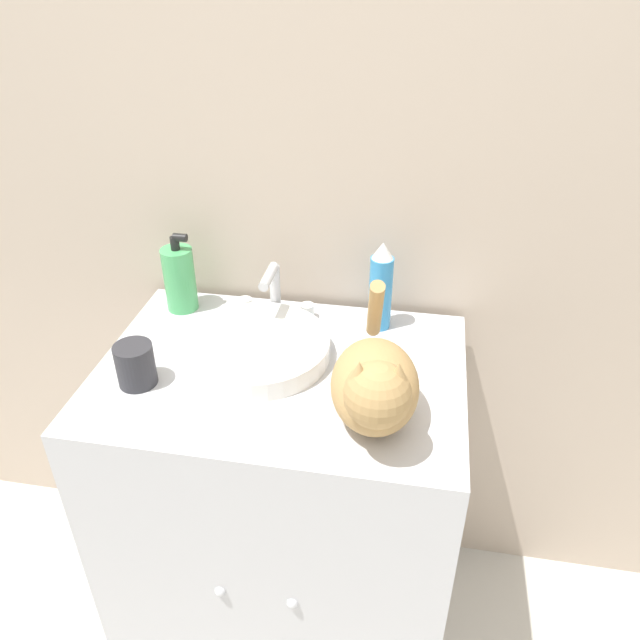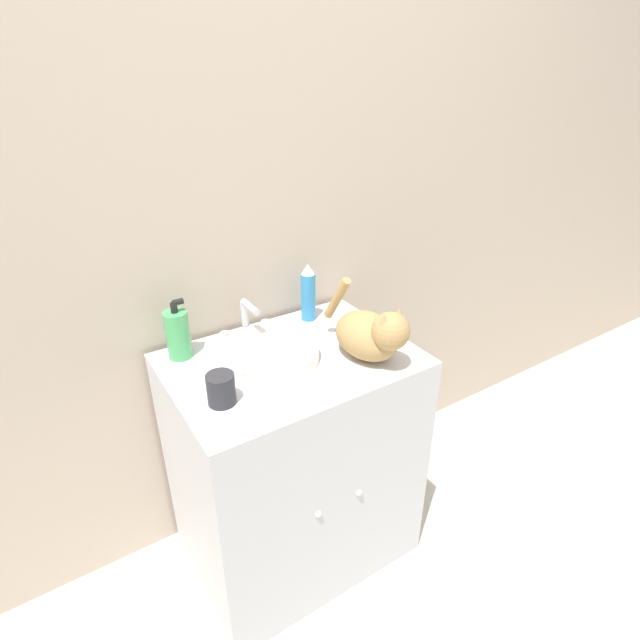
% 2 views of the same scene
% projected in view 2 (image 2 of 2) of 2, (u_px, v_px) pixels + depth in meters
% --- Properties ---
extents(ground_plane, '(8.00, 8.00, 0.00)m').
position_uv_depth(ground_plane, '(337.00, 598.00, 1.69)').
color(ground_plane, beige).
extents(wall_back, '(6.00, 0.05, 2.50)m').
position_uv_depth(wall_back, '(238.00, 195.00, 1.54)').
color(wall_back, '#C6B29E').
rests_on(wall_back, ground_plane).
extents(vanity_cabinet, '(0.74, 0.55, 0.82)m').
position_uv_depth(vanity_cabinet, '(295.00, 460.00, 1.70)').
color(vanity_cabinet, silver).
rests_on(vanity_cabinet, ground_plane).
extents(sink_basin, '(0.30, 0.30, 0.04)m').
position_uv_depth(sink_basin, '(270.00, 353.00, 1.50)').
color(sink_basin, white).
rests_on(sink_basin, vanity_cabinet).
extents(faucet, '(0.18, 0.11, 0.14)m').
position_uv_depth(faucet, '(247.00, 321.00, 1.60)').
color(faucet, silver).
rests_on(faucet, vanity_cabinet).
extents(cat, '(0.18, 0.34, 0.23)m').
position_uv_depth(cat, '(371.00, 334.00, 1.47)').
color(cat, tan).
rests_on(cat, vanity_cabinet).
extents(soap_bottle, '(0.07, 0.07, 0.19)m').
position_uv_depth(soap_bottle, '(178.00, 334.00, 1.49)').
color(soap_bottle, '#4CB266').
rests_on(soap_bottle, vanity_cabinet).
extents(spray_bottle, '(0.05, 0.05, 0.20)m').
position_uv_depth(spray_bottle, '(308.00, 293.00, 1.69)').
color(spray_bottle, '#338CCC').
rests_on(spray_bottle, vanity_cabinet).
extents(cup, '(0.07, 0.07, 0.09)m').
position_uv_depth(cup, '(221.00, 389.00, 1.30)').
color(cup, '#2D2D33').
rests_on(cup, vanity_cabinet).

